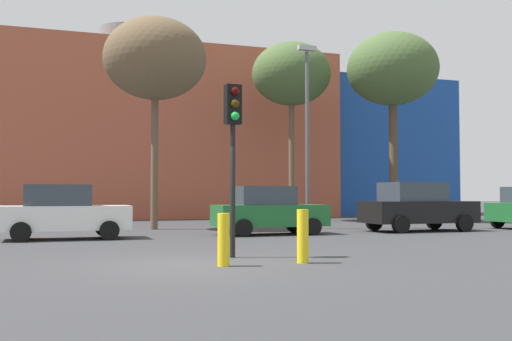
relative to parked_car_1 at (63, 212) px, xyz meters
The scene contains 12 objects.
ground_plane 8.45m from the parked_car_1, 74.75° to the right, with size 200.00×200.00×0.00m, color #38383A.
building_backdrop 21.54m from the parked_car_1, 77.38° to the left, with size 44.69×12.26×12.52m.
parked_car_1 is the anchor object (origin of this frame).
parked_car_2 6.96m from the parked_car_1, ahead, with size 3.97×1.95×1.72m.
parked_car_3 13.15m from the parked_car_1, ahead, with size 4.38×2.15×1.90m.
traffic_light_island 8.18m from the parked_car_1, 64.05° to the right, with size 0.38×0.37×3.92m.
bare_tree_0 8.54m from the parked_car_1, 51.49° to the left, with size 4.26×4.26×8.77m.
bare_tree_1 19.93m from the parked_car_1, 24.37° to the left, with size 4.87×4.87×10.11m.
bare_tree_2 17.31m from the parked_car_1, 40.00° to the left, with size 4.32×4.32×9.78m.
bollard_yellow_0 9.09m from the parked_car_1, 71.95° to the right, with size 0.24×0.24×1.05m, color yellow.
bollard_yellow_1 9.77m from the parked_car_1, 62.46° to the right, with size 0.24×0.24×1.11m, color yellow.
street_lamp 10.89m from the parked_car_1, 17.14° to the left, with size 0.80×0.24×7.75m.
Camera 1 is at (-2.72, -12.05, 1.41)m, focal length 42.29 mm.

